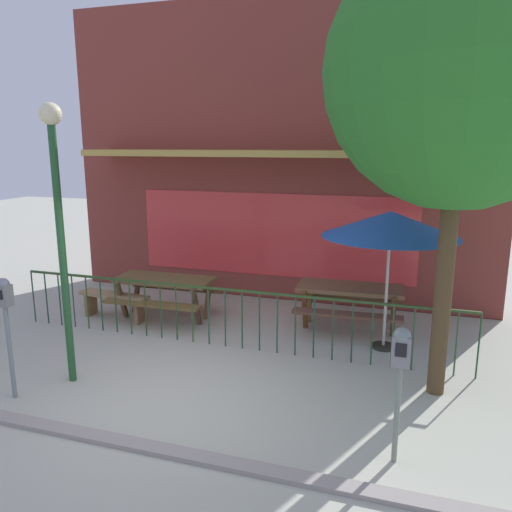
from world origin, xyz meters
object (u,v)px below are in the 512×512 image
(picnic_table_left, at_px, (165,286))
(street_lamp, at_px, (58,205))
(patio_umbrella, at_px, (390,225))
(patio_bench, at_px, (114,300))
(street_tree, at_px, (462,72))
(picnic_table_right, at_px, (350,295))
(parking_meter_far, at_px, (5,306))
(parking_meter_near, at_px, (400,360))

(picnic_table_left, height_order, street_lamp, street_lamp)
(patio_umbrella, relative_size, patio_bench, 1.54)
(picnic_table_left, bearing_deg, street_tree, -17.65)
(picnic_table_left, bearing_deg, picnic_table_right, 8.23)
(patio_umbrella, distance_m, patio_bench, 5.12)
(patio_bench, relative_size, street_tree, 0.26)
(patio_bench, bearing_deg, parking_meter_far, -81.16)
(parking_meter_near, bearing_deg, patio_umbrella, 96.05)
(parking_meter_near, xyz_separation_m, parking_meter_far, (-4.70, -0.11, 0.10))
(patio_bench, xyz_separation_m, street_tree, (5.60, -1.18, 3.62))
(parking_meter_near, distance_m, parking_meter_far, 4.70)
(picnic_table_left, height_order, street_tree, street_tree)
(picnic_table_right, xyz_separation_m, patio_bench, (-4.21, -0.80, -0.26))
(patio_bench, bearing_deg, street_tree, -11.90)
(street_tree, bearing_deg, parking_meter_far, -160.62)
(street_tree, height_order, street_lamp, street_tree)
(picnic_table_right, bearing_deg, patio_bench, -169.20)
(picnic_table_left, bearing_deg, patio_umbrella, -3.05)
(parking_meter_near, bearing_deg, patio_bench, 150.91)
(picnic_table_left, bearing_deg, patio_bench, -159.94)
(parking_meter_far, relative_size, street_lamp, 0.43)
(patio_umbrella, bearing_deg, parking_meter_near, -83.95)
(picnic_table_right, relative_size, parking_meter_near, 1.29)
(parking_meter_near, xyz_separation_m, street_lamp, (-4.30, 0.52, 1.30))
(patio_umbrella, relative_size, street_lamp, 0.60)
(picnic_table_right, height_order, patio_bench, picnic_table_right)
(picnic_table_left, height_order, parking_meter_near, parking_meter_near)
(picnic_table_left, xyz_separation_m, street_tree, (4.72, -1.50, 3.36))
(patio_bench, bearing_deg, picnic_table_right, 10.80)
(street_tree, bearing_deg, street_lamp, -166.13)
(patio_umbrella, height_order, street_tree, street_tree)
(patio_bench, height_order, parking_meter_far, parking_meter_far)
(picnic_table_left, relative_size, street_tree, 0.33)
(picnic_table_left, xyz_separation_m, parking_meter_near, (4.28, -3.19, 0.51))
(patio_umbrella, bearing_deg, parking_meter_far, -144.76)
(picnic_table_left, distance_m, parking_meter_far, 3.39)
(parking_meter_near, bearing_deg, street_tree, 75.57)
(picnic_table_right, relative_size, parking_meter_far, 1.18)
(picnic_table_left, xyz_separation_m, parking_meter_far, (-0.42, -3.31, 0.61))
(patio_bench, relative_size, street_lamp, 0.39)
(patio_umbrella, xyz_separation_m, patio_bench, (-4.85, -0.11, -1.63))
(parking_meter_far, distance_m, street_lamp, 1.42)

